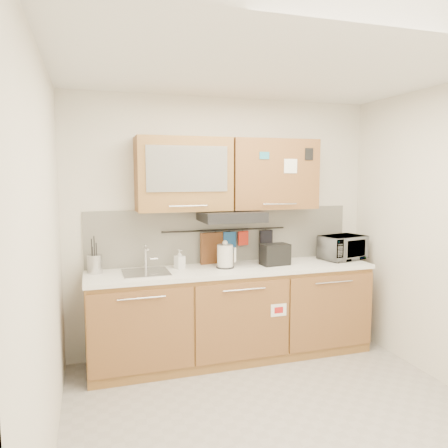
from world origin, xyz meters
TOP-DOWN VIEW (x-y plane):
  - floor at (0.00, 0.00)m, footprint 3.20×3.20m
  - ceiling at (0.00, 0.00)m, footprint 3.20×3.20m
  - wall_back at (0.00, 1.50)m, footprint 3.20×0.00m
  - wall_left at (-1.60, 0.00)m, footprint 0.00×3.00m
  - base_cabinet at (0.00, 1.19)m, footprint 2.80×0.64m
  - countertop at (0.00, 1.19)m, footprint 2.82×0.62m
  - backsplash at (0.00, 1.49)m, footprint 2.80×0.02m
  - upper_cabinets at (-0.00, 1.32)m, footprint 1.82×0.37m
  - range_hood at (0.00, 1.25)m, footprint 0.60×0.46m
  - sink at (-0.85, 1.21)m, footprint 0.42×0.40m
  - utensil_rail at (0.00, 1.45)m, footprint 1.30×0.02m
  - utensil_crock at (-1.30, 1.34)m, footprint 0.17×0.17m
  - kettle at (-0.08, 1.20)m, footprint 0.20×0.17m
  - toaster at (0.44, 1.18)m, footprint 0.30×0.19m
  - microwave at (1.25, 1.23)m, footprint 0.52×0.42m
  - soap_bottle at (-0.51, 1.30)m, footprint 0.11×0.11m
  - cutting_board at (-0.10, 1.44)m, footprint 0.34×0.09m
  - oven_mitt at (0.04, 1.44)m, footprint 0.13×0.04m
  - dark_pouch at (0.45, 1.44)m, footprint 0.14×0.04m
  - pot_holder at (0.19, 1.44)m, footprint 0.12×0.04m

SIDE VIEW (x-z plane):
  - floor at x=0.00m, z-range 0.00..0.00m
  - base_cabinet at x=0.00m, z-range -0.03..0.85m
  - countertop at x=0.00m, z-range 0.88..0.92m
  - sink at x=-0.85m, z-range 0.79..1.05m
  - utensil_crock at x=-1.30m, z-range 0.84..1.18m
  - soap_bottle at x=-0.51m, z-range 0.92..1.10m
  - kettle at x=-0.08m, z-range 0.89..1.16m
  - toaster at x=0.44m, z-range 0.92..1.14m
  - cutting_board at x=-0.10m, z-range 0.82..1.24m
  - microwave at x=1.25m, z-range 0.92..1.18m
  - oven_mitt at x=0.04m, z-range 1.02..1.24m
  - dark_pouch at x=0.45m, z-range 1.02..1.24m
  - pot_holder at x=0.19m, z-range 1.09..1.24m
  - backsplash at x=0.00m, z-range 0.92..1.48m
  - utensil_rail at x=0.00m, z-range 1.25..1.27m
  - wall_left at x=-1.60m, z-range -0.20..2.80m
  - wall_back at x=0.00m, z-range -0.30..2.90m
  - range_hood at x=0.00m, z-range 1.37..1.47m
  - upper_cabinets at x=0.00m, z-range 1.48..2.18m
  - ceiling at x=0.00m, z-range 2.60..2.60m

